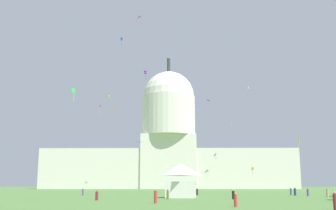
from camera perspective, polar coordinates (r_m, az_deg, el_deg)
name	(u,v)px	position (r m, az deg, el deg)	size (l,w,h in m)	color
capitol_building	(169,144)	(225.79, 0.10, -5.42)	(136.62, 29.20, 72.99)	silver
event_tent	(181,180)	(76.07, 1.81, -10.43)	(5.96, 6.48, 6.17)	white
person_purple_mid_left	(308,193)	(90.84, 18.87, -11.45)	(0.59, 0.59, 1.60)	#703D93
person_maroon_mid_center	(335,202)	(42.39, 22.22, -12.35)	(0.53, 0.53, 1.74)	maroon
person_navy_back_left	(295,192)	(94.79, 17.24, -11.46)	(0.67, 0.67, 1.75)	navy
person_denim_near_tree_east	(291,192)	(98.82, 16.71, -11.46)	(0.47, 0.47, 1.68)	#3D5684
person_olive_front_center	(168,195)	(68.06, -0.03, -12.37)	(0.46, 0.46, 1.63)	olive
person_purple_back_right	(83,192)	(92.26, -11.75, -11.79)	(0.44, 0.44, 1.54)	#703D93
person_red_lawn_far_left	(156,197)	(53.95, -1.73, -12.66)	(0.52, 0.52, 1.76)	red
person_black_front_right	(233,195)	(69.10, 9.06, -12.24)	(0.58, 0.58, 1.57)	black
person_red_near_tree_west	(236,200)	(45.75, 9.38, -12.95)	(0.53, 0.53, 1.53)	red
person_tan_front_left	(327,193)	(83.80, 21.29, -11.38)	(0.61, 0.61, 1.61)	tan
person_maroon_edge_east	(97,196)	(64.79, -9.87, -12.33)	(0.51, 0.51, 1.52)	maroon
person_black_mid_right	(197,192)	(94.99, 4.07, -11.95)	(0.51, 0.51, 1.59)	black
kite_gold_low	(253,169)	(191.99, 11.71, -8.67)	(1.43, 1.43, 3.20)	gold
kite_pink_mid	(100,108)	(119.50, -9.39, -0.36)	(0.70, 0.79, 4.01)	pink
kite_turquoise_low	(140,143)	(114.58, -3.93, -5.29)	(1.68, 1.22, 0.16)	teal
kite_cyan_low	(217,159)	(205.41, 6.81, -7.44)	(1.93, 1.78, 0.29)	#33BCDB
kite_red_high	(141,18)	(98.77, -3.83, 11.97)	(1.24, 1.62, 0.28)	red
kite_green_low	(73,92)	(64.28, -13.04, 1.83)	(0.60, 0.89, 2.26)	green
kite_lime_high	(108,96)	(180.35, -8.31, 1.21)	(1.21, 1.23, 2.25)	#8CD133
kite_orange_high	(116,109)	(202.62, -7.29, -0.60)	(0.96, 0.43, 3.00)	orange
kite_blue_high	(122,39)	(160.22, -6.48, 9.10)	(0.77, 0.73, 4.16)	blue
kite_black_mid	(210,102)	(131.27, 5.90, 0.41)	(1.38, 1.85, 0.35)	black
kite_violet_high	(145,72)	(184.64, -3.17, 4.59)	(1.38, 1.45, 4.75)	purple
kite_yellow_low	(299,141)	(107.40, 17.71, -4.78)	(0.46, 0.81, 4.51)	yellow
kite_gold_mid	(232,121)	(207.28, 8.82, -2.16)	(1.67, 1.12, 3.93)	gold
kite_white_high_b	(248,88)	(207.61, 11.06, 2.38)	(0.86, 0.86, 0.71)	white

